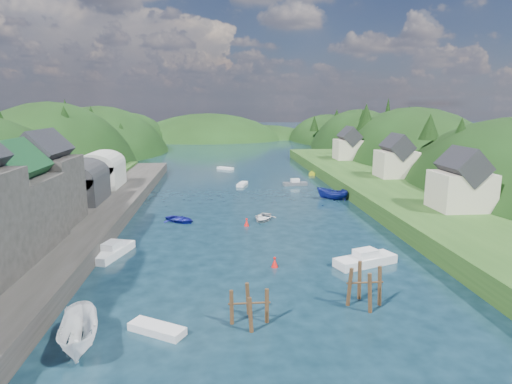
{
  "coord_description": "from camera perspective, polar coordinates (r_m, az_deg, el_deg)",
  "views": [
    {
      "loc": [
        -5.27,
        -31.36,
        16.34
      ],
      "look_at": [
        0.0,
        28.0,
        4.0
      ],
      "focal_mm": 30.0,
      "sensor_mm": 36.0,
      "label": 1
    }
  ],
  "objects": [
    {
      "name": "ground",
      "position": [
        83.15,
        -1.34,
        0.36
      ],
      "size": [
        600.0,
        600.0,
        0.0
      ],
      "primitive_type": "plane",
      "color": "black",
      "rests_on": "ground"
    },
    {
      "name": "hillside_left",
      "position": [
        116.13,
        -24.96,
        -1.53
      ],
      "size": [
        44.0,
        245.56,
        52.0
      ],
      "color": "black",
      "rests_on": "ground"
    },
    {
      "name": "hillside_right",
      "position": [
        120.02,
        19.81,
        -0.42
      ],
      "size": [
        36.0,
        245.56,
        48.0
      ],
      "color": "black",
      "rests_on": "ground"
    },
    {
      "name": "far_hills",
      "position": [
        207.26,
        -3.25,
        4.15
      ],
      "size": [
        103.0,
        68.0,
        44.0
      ],
      "color": "black",
      "rests_on": "ground"
    },
    {
      "name": "hill_trees",
      "position": [
        96.32,
        -1.81,
        8.61
      ],
      "size": [
        91.12,
        147.57,
        12.79
      ],
      "color": "black",
      "rests_on": "ground"
    },
    {
      "name": "quay_left",
      "position": [
        56.78,
        -24.21,
        -5.04
      ],
      "size": [
        12.0,
        110.0,
        2.0
      ],
      "primitive_type": "cube",
      "color": "#2D2B28",
      "rests_on": "ground"
    },
    {
      "name": "terrace_left_grass",
      "position": [
        59.4,
        -30.64,
        -4.7
      ],
      "size": [
        12.0,
        110.0,
        2.5
      ],
      "primitive_type": "cube",
      "color": "#234719",
      "rests_on": "ground"
    },
    {
      "name": "boat_sheds",
      "position": [
        74.18,
        -21.26,
        2.32
      ],
      "size": [
        7.0,
        21.0,
        7.5
      ],
      "color": "#2D2D30",
      "rests_on": "quay_left"
    },
    {
      "name": "terrace_right",
      "position": [
        78.98,
        17.57,
        0.09
      ],
      "size": [
        16.0,
        120.0,
        2.4
      ],
      "primitive_type": "cube",
      "color": "#234719",
      "rests_on": "ground"
    },
    {
      "name": "right_bank_cottages",
      "position": [
        87.0,
        17.5,
        4.23
      ],
      "size": [
        9.0,
        59.24,
        8.41
      ],
      "color": "beige",
      "rests_on": "terrace_right"
    },
    {
      "name": "piling_cluster_near",
      "position": [
        33.51,
        -0.89,
        -15.42
      ],
      "size": [
        3.2,
        2.98,
        3.27
      ],
      "color": "#382314",
      "rests_on": "ground"
    },
    {
      "name": "piling_cluster_far",
      "position": [
        37.06,
        14.27,
        -12.48
      ],
      "size": [
        3.07,
        2.88,
        3.92
      ],
      "color": "#382314",
      "rests_on": "ground"
    },
    {
      "name": "channel_buoy_near",
      "position": [
        44.12,
        2.5,
        -9.38
      ],
      "size": [
        0.7,
        0.7,
        1.1
      ],
      "color": "red",
      "rests_on": "ground"
    },
    {
      "name": "channel_buoy_far",
      "position": [
        58.3,
        -1.26,
        -4.09
      ],
      "size": [
        0.7,
        0.7,
        1.1
      ],
      "color": "red",
      "rests_on": "ground"
    },
    {
      "name": "moored_boats",
      "position": [
        50.15,
        -0.01,
        -6.47
      ],
      "size": [
        37.38,
        95.83,
        2.5
      ],
      "color": "silver",
      "rests_on": "ground"
    }
  ]
}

